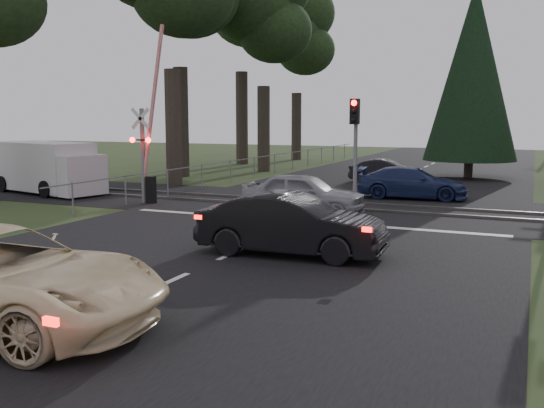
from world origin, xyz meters
The scene contains 17 objects.
ground centered at (0.00, 0.00, 0.00)m, with size 120.00×120.00×0.00m, color #2C3C1B.
road centered at (0.00, 10.00, 0.01)m, with size 14.00×100.00×0.01m, color black.
rail_corridor centered at (0.00, 12.00, 0.01)m, with size 120.00×8.00×0.01m, color black.
stop_line centered at (0.00, 8.20, 0.01)m, with size 13.00×0.35×0.00m, color silver.
rail_near centered at (0.00, 11.20, 0.05)m, with size 120.00×0.12×0.10m, color #59544C.
rail_far centered at (0.00, 12.80, 0.05)m, with size 120.00×0.12×0.10m, color #59544C.
crossing_signal centered at (-7.27, 9.79, 2.06)m, with size 1.62×0.38×6.96m.
traffic_signal_center centered at (1.00, 10.68, 2.81)m, with size 0.32×0.48×4.10m.
euc_tree_c centered at (-9.00, 25.00, 9.51)m, with size 6.00×6.00×13.20m.
euc_tree_e centered at (-11.00, 36.00, 9.51)m, with size 6.00×6.00×13.20m.
conifer_tree centered at (3.50, 26.00, 5.99)m, with size 5.20×5.20×11.00m.
fence_left centered at (-7.80, 22.50, 0.00)m, with size 0.10×36.00×1.20m, color slate, non-canonical shape.
dark_hatchback centered at (1.43, 3.44, 0.77)m, with size 1.64×4.70×1.55m, color black.
silver_car centered at (-0.48, 9.45, 0.75)m, with size 1.77×4.41×1.50m, color #929499.
blue_sedan centered at (2.21, 15.47, 0.67)m, with size 1.88×4.62×1.34m, color navy.
dark_car_far centered at (-0.20, 21.15, 0.62)m, with size 1.31×3.76×1.24m, color black.
white_van centered at (-13.27, 10.70, 1.18)m, with size 6.27×3.46×2.32m.
Camera 1 is at (6.91, -10.47, 3.45)m, focal length 40.00 mm.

